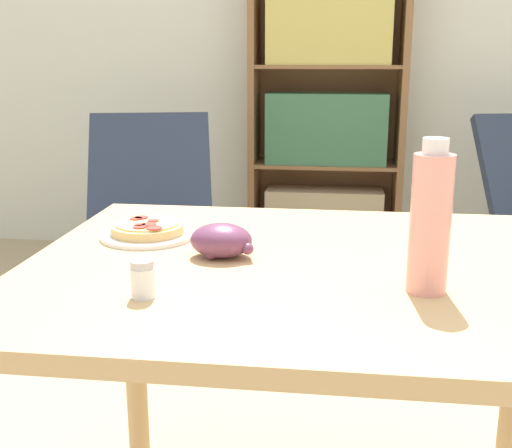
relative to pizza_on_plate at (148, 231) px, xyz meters
name	(u,v)px	position (x,y,z in m)	size (l,w,h in m)	color
wall_back	(350,27)	(0.46, 2.43, 0.53)	(8.00, 0.05, 2.60)	silver
dining_table	(315,310)	(0.38, -0.13, -0.12)	(1.15, 0.90, 0.75)	tan
pizza_on_plate	(148,231)	(0.00, 0.00, 0.00)	(0.21, 0.21, 0.04)	white
grape_bunch	(222,241)	(0.19, -0.12, 0.02)	(0.13, 0.10, 0.07)	#6B3856
drink_bottle	(430,221)	(0.57, -0.27, 0.11)	(0.07, 0.07, 0.26)	pink
salt_shaker	(143,279)	(0.10, -0.36, 0.02)	(0.04, 0.04, 0.07)	white
lounge_chair_near	(150,250)	(-0.42, 1.37, -0.48)	(0.71, 0.87, 0.88)	black
bookshelf	(326,125)	(0.35, 2.25, 0.01)	(0.84, 0.31, 1.64)	brown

